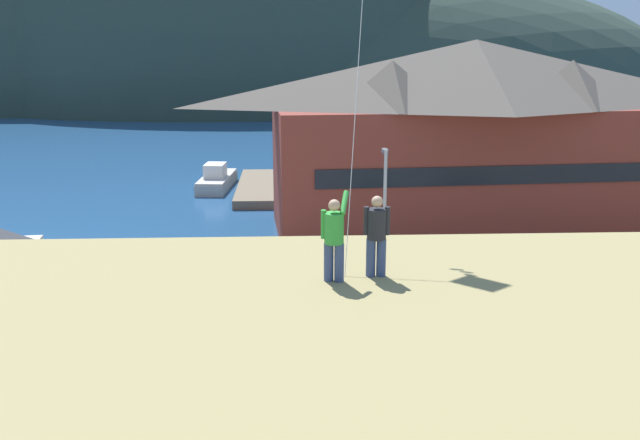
# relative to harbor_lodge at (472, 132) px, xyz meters

# --- Properties ---
(ground_plane) EXTENTS (600.00, 600.00, 0.00)m
(ground_plane) POSITION_rel_harbor_lodge_xyz_m (-11.54, -21.22, -6.33)
(ground_plane) COLOR #66604C
(parking_lot_pad) EXTENTS (40.00, 20.00, 0.10)m
(parking_lot_pad) POSITION_rel_harbor_lodge_xyz_m (-11.54, -16.22, -6.28)
(parking_lot_pad) COLOR gray
(parking_lot_pad) RESTS_ON ground
(bay_water) EXTENTS (360.00, 84.00, 0.03)m
(bay_water) POSITION_rel_harbor_lodge_xyz_m (-11.54, 38.78, -6.32)
(bay_water) COLOR navy
(bay_water) RESTS_ON ground
(far_hill_west_ridge) EXTENTS (147.23, 51.11, 72.37)m
(far_hill_west_ridge) POSITION_rel_harbor_lodge_xyz_m (-60.67, 92.25, -6.33)
(far_hill_west_ridge) COLOR #2D3D33
(far_hill_west_ridge) RESTS_ON ground
(far_hill_east_peak) EXTENTS (93.05, 59.48, 95.10)m
(far_hill_east_peak) POSITION_rel_harbor_lodge_xyz_m (-23.79, 89.97, -6.33)
(far_hill_east_peak) COLOR #2D3D33
(far_hill_east_peak) RESTS_ON ground
(far_hill_center_saddle) EXTENTS (94.17, 58.35, 50.02)m
(far_hill_center_saddle) POSITION_rel_harbor_lodge_xyz_m (-20.61, 95.16, -6.33)
(far_hill_center_saddle) COLOR #42513D
(far_hill_center_saddle) RESTS_ON ground
(far_hill_far_shoulder) EXTENTS (144.46, 68.14, 52.33)m
(far_hill_far_shoulder) POSITION_rel_harbor_lodge_xyz_m (-3.10, 96.41, -6.33)
(far_hill_far_shoulder) COLOR #2D3D33
(far_hill_far_shoulder) RESTS_ON ground
(harbor_lodge) EXTENTS (26.83, 11.74, 11.95)m
(harbor_lodge) POSITION_rel_harbor_lodge_xyz_m (0.00, 0.00, 0.00)
(harbor_lodge) COLOR brown
(harbor_lodge) RESTS_ON ground
(wharf_dock) EXTENTS (3.20, 12.47, 0.70)m
(wharf_dock) POSITION_rel_harbor_lodge_xyz_m (-14.10, 11.74, -5.98)
(wharf_dock) COLOR #70604C
(wharf_dock) RESTS_ON ground
(moored_boat_wharfside) EXTENTS (2.88, 7.22, 2.16)m
(moored_boat_wharfside) POSITION_rel_harbor_lodge_xyz_m (-17.58, 13.21, -5.61)
(moored_boat_wharfside) COLOR #A8A399
(moored_boat_wharfside) RESTS_ON ground
(parked_car_mid_row_center) EXTENTS (4.33, 2.33, 1.82)m
(parked_car_mid_row_center) POSITION_rel_harbor_lodge_xyz_m (-13.08, -20.03, -5.27)
(parked_car_mid_row_center) COLOR #B28923
(parked_car_mid_row_center) RESTS_ON parking_lot_pad
(parked_car_mid_row_near) EXTENTS (4.21, 2.08, 1.82)m
(parked_car_mid_row_near) POSITION_rel_harbor_lodge_xyz_m (-3.92, -14.78, -5.27)
(parked_car_mid_row_near) COLOR #236633
(parked_car_mid_row_near) RESTS_ON parking_lot_pad
(parked_car_back_row_right) EXTENTS (4.27, 2.19, 1.82)m
(parked_car_back_row_right) POSITION_rel_harbor_lodge_xyz_m (2.60, -13.96, -5.27)
(parked_car_back_row_right) COLOR black
(parked_car_back_row_right) RESTS_ON parking_lot_pad
(parking_light_pole) EXTENTS (0.24, 0.78, 6.79)m
(parking_light_pole) POSITION_rel_harbor_lodge_xyz_m (-6.94, -10.66, -2.30)
(parking_light_pole) COLOR #ADADB2
(parking_light_pole) RESTS_ON parking_lot_pad
(person_kite_flyer) EXTENTS (0.60, 0.62, 1.86)m
(person_kite_flyer) POSITION_rel_harbor_lodge_xyz_m (-10.58, -29.32, 1.72)
(person_kite_flyer) COLOR #384770
(person_kite_flyer) RESTS_ON grassy_hill_foreground
(person_companion) EXTENTS (0.55, 0.40, 1.74)m
(person_companion) POSITION_rel_harbor_lodge_xyz_m (-9.67, -29.05, 1.70)
(person_companion) COLOR #384770
(person_companion) RESTS_ON grassy_hill_foreground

